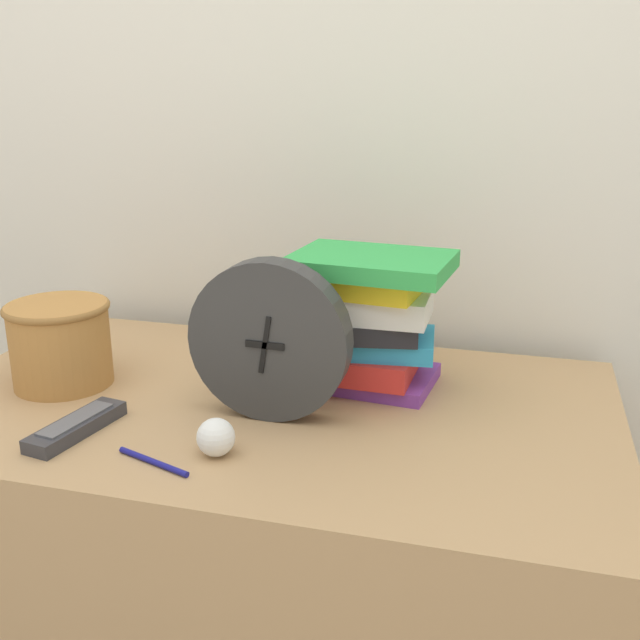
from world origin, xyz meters
TOP-DOWN VIEW (x-y plane):
  - wall_back at (0.00, 0.70)m, footprint 6.00×0.04m
  - desk at (0.00, 0.32)m, footprint 1.07×0.63m
  - desk_clock at (0.03, 0.26)m, footprint 0.24×0.05m
  - book_stack at (0.13, 0.41)m, footprint 0.26×0.20m
  - basket at (-0.34, 0.29)m, footprint 0.17×0.17m
  - tv_remote at (-0.22, 0.14)m, footprint 0.07×0.17m
  - crumpled_paper_ball at (-0.01, 0.13)m, footprint 0.05×0.05m
  - pen at (-0.07, 0.09)m, footprint 0.12×0.05m

SIDE VIEW (x-z plane):
  - desk at x=0.00m, z-range 0.00..0.71m
  - pen at x=-0.07m, z-range 0.71..0.71m
  - tv_remote at x=-0.22m, z-range 0.71..0.73m
  - crumpled_paper_ball at x=-0.01m, z-range 0.71..0.76m
  - basket at x=-0.34m, z-range 0.71..0.85m
  - book_stack at x=0.13m, z-range 0.71..0.93m
  - desk_clock at x=0.03m, z-range 0.71..0.94m
  - wall_back at x=0.00m, z-range 0.00..2.40m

